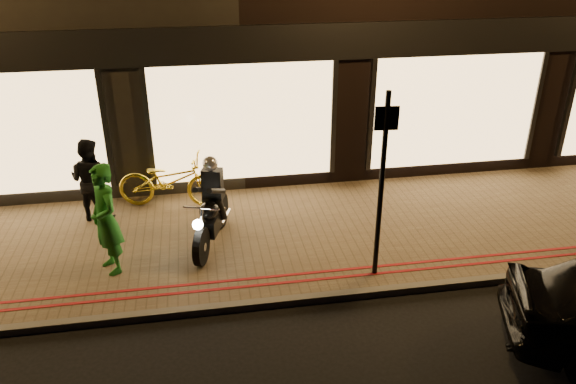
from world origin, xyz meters
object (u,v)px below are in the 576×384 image
object	(u,v)px
motorcycle	(211,211)
bicycle_gold	(170,181)
person_green	(106,219)
sign_post	(382,178)

from	to	relation	value
motorcycle	bicycle_gold	distance (m)	1.75
motorcycle	person_green	bearing A→B (deg)	-142.71
sign_post	bicycle_gold	xyz separation A→B (m)	(-3.25, 2.99, -1.14)
sign_post	person_green	world-z (taller)	sign_post
bicycle_gold	motorcycle	bearing A→B (deg)	-143.20
sign_post	person_green	bearing A→B (deg)	168.86
person_green	motorcycle	bearing A→B (deg)	80.37
sign_post	bicycle_gold	world-z (taller)	sign_post
sign_post	bicycle_gold	bearing A→B (deg)	137.44
sign_post	bicycle_gold	size ratio (longest dim) A/B	1.46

